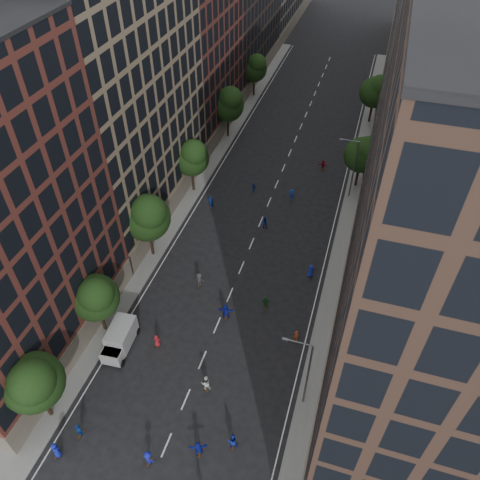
{
  "coord_description": "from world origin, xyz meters",
  "views": [
    {
      "loc": [
        11.39,
        -10.69,
        40.83
      ],
      "look_at": [
        -0.97,
        29.61,
        2.0
      ],
      "focal_mm": 35.0,
      "sensor_mm": 36.0,
      "label": 1
    }
  ],
  "objects": [
    {
      "name": "skater_9",
      "position": [
        -3.8,
        22.89,
        0.9
      ],
      "size": [
        1.17,
        0.69,
        1.8
      ],
      "primitive_type": "imported",
      "rotation": [
        0.0,
        0.0,
        3.13
      ],
      "color": "#38373C",
      "rests_on": "ground"
    },
    {
      "name": "bldg_right_a",
      "position": [
        19.0,
        15.0,
        18.0
      ],
      "size": [
        14.0,
        30.0,
        36.0
      ],
      "primitive_type": "cube",
      "color": "#402C22",
      "rests_on": "ground"
    },
    {
      "name": "tree_right_a",
      "position": [
        11.38,
        47.85,
        5.63
      ],
      "size": [
        5.0,
        5.0,
        8.39
      ],
      "color": "black",
      "rests_on": "ground"
    },
    {
      "name": "cargo_van",
      "position": [
        -8.52,
        12.53,
        1.37
      ],
      "size": [
        2.62,
        5.02,
        2.6
      ],
      "rotation": [
        0.0,
        0.0,
        0.07
      ],
      "color": "#B5B6B8",
      "rests_on": "ground"
    },
    {
      "name": "tree_right_b",
      "position": [
        11.39,
        67.85,
        5.96
      ],
      "size": [
        5.2,
        5.2,
        8.83
      ],
      "color": "black",
      "rests_on": "ground"
    },
    {
      "name": "skater_8",
      "position": [
        1.48,
        10.64,
        0.96
      ],
      "size": [
        1.15,
        1.05,
        1.92
      ],
      "primitive_type": "imported",
      "rotation": [
        0.0,
        0.0,
        3.56
      ],
      "color": "silver",
      "rests_on": "ground"
    },
    {
      "name": "skater_16",
      "position": [
        -2.72,
        42.11,
        0.75
      ],
      "size": [
        0.9,
        0.43,
        1.5
      ],
      "primitive_type": "imported",
      "rotation": [
        0.0,
        0.0,
        3.07
      ],
      "color": "navy",
      "rests_on": "ground"
    },
    {
      "name": "bldg_right_b",
      "position": [
        19.0,
        44.0,
        16.5
      ],
      "size": [
        14.0,
        28.0,
        33.0
      ],
      "primitive_type": "cube",
      "color": "#6F655B",
      "rests_on": "ground"
    },
    {
      "name": "sidewalk_left",
      "position": [
        -12.0,
        47.5,
        0.07
      ],
      "size": [
        4.0,
        105.0,
        0.15
      ],
      "primitive_type": "cube",
      "color": "slate",
      "rests_on": "ground"
    },
    {
      "name": "bldg_right_c",
      "position": [
        19.0,
        71.0,
        17.5
      ],
      "size": [
        14.0,
        26.0,
        35.0
      ],
      "primitive_type": "cube",
      "color": "#837056",
      "rests_on": "ground"
    },
    {
      "name": "skater_13",
      "position": [
        -7.4,
        36.88,
        0.97
      ],
      "size": [
        0.84,
        0.72,
        1.94
      ],
      "primitive_type": "imported",
      "rotation": [
        0.0,
        0.0,
        3.57
      ],
      "color": "#13329F",
      "rests_on": "ground"
    },
    {
      "name": "skater_7",
      "position": [
        8.5,
        18.6,
        0.75
      ],
      "size": [
        0.62,
        0.48,
        1.5
      ],
      "primitive_type": "imported",
      "rotation": [
        0.0,
        0.0,
        2.9
      ],
      "color": "#AB3E1C",
      "rests_on": "ground"
    },
    {
      "name": "bldg_left_c",
      "position": [
        -19.0,
        58.0,
        14.0
      ],
      "size": [
        14.0,
        20.0,
        28.0
      ],
      "primitive_type": "cube",
      "color": "brown",
      "rests_on": "ground"
    },
    {
      "name": "skater_10",
      "position": [
        4.37,
        21.9,
        0.85
      ],
      "size": [
        1.01,
        0.47,
        1.69
      ],
      "primitive_type": "imported",
      "rotation": [
        0.0,
        0.0,
        3.2
      ],
      "color": "#1A5620",
      "rests_on": "ground"
    },
    {
      "name": "skater_3",
      "position": [
        -0.75,
        2.71,
        0.84
      ],
      "size": [
        1.18,
        0.8,
        1.69
      ],
      "primitive_type": "imported",
      "rotation": [
        0.0,
        0.0,
        2.98
      ],
      "color": "#161EB3",
      "rests_on": "ground"
    },
    {
      "name": "skater_17",
      "position": [
        5.85,
        50.63,
        0.84
      ],
      "size": [
        1.62,
        0.74,
        1.68
      ],
      "primitive_type": "imported",
      "rotation": [
        0.0,
        0.0,
        3.3
      ],
      "color": "#AC1C2A",
      "rests_on": "ground"
    },
    {
      "name": "tree_left_2",
      "position": [
        -10.99,
        25.83,
        6.36
      ],
      "size": [
        5.6,
        5.6,
        9.45
      ],
      "color": "black",
      "rests_on": "ground"
    },
    {
      "name": "skater_14",
      "position": [
        0.75,
        34.91,
        0.87
      ],
      "size": [
        1.01,
        0.89,
        1.74
      ],
      "primitive_type": "imported",
      "rotation": [
        0.0,
        0.0,
        3.46
      ],
      "color": "#122294",
      "rests_on": "ground"
    },
    {
      "name": "tree_left_1",
      "position": [
        -11.02,
        13.86,
        5.55
      ],
      "size": [
        4.8,
        4.8,
        8.21
      ],
      "color": "black",
      "rests_on": "ground"
    },
    {
      "name": "skater_2",
      "position": [
        5.54,
        6.17,
        0.91
      ],
      "size": [
        1.05,
        0.92,
        1.81
      ],
      "primitive_type": "imported",
      "rotation": [
        0.0,
        0.0,
        3.45
      ],
      "color": "#152AAA",
      "rests_on": "ground"
    },
    {
      "name": "tree_left_3",
      "position": [
        -11.02,
        39.85,
        5.82
      ],
      "size": [
        5.0,
        5.0,
        8.58
      ],
      "color": "black",
      "rests_on": "ground"
    },
    {
      "name": "skater_12",
      "position": [
        8.21,
        28.07,
        0.83
      ],
      "size": [
        0.93,
        0.74,
        1.67
      ],
      "primitive_type": "imported",
      "rotation": [
        0.0,
        0.0,
        3.42
      ],
      "color": "#1522AD",
      "rests_on": "ground"
    },
    {
      "name": "streetlamp_far",
      "position": [
        10.37,
        45.0,
        5.17
      ],
      "size": [
        2.64,
        0.22,
        9.06
      ],
      "color": "#595B60",
      "rests_on": "ground"
    },
    {
      "name": "tree_left_0",
      "position": [
        -11.01,
        3.85,
        5.96
      ],
      "size": [
        5.2,
        5.2,
        8.83
      ],
      "color": "black",
      "rests_on": "ground"
    },
    {
      "name": "sidewalk_right",
      "position": [
        12.0,
        47.5,
        0.07
      ],
      "size": [
        4.0,
        105.0,
        0.15
      ],
      "primitive_type": "cube",
      "color": "slate",
      "rests_on": "ground"
    },
    {
      "name": "skater_0",
      "position": [
        -8.5,
        1.0,
        0.95
      ],
      "size": [
        1.07,
        0.87,
        1.89
      ],
      "primitive_type": "imported",
      "rotation": [
        0.0,
        0.0,
        2.82
      ],
      "color": "#1520AD",
      "rests_on": "ground"
    },
    {
      "name": "skater_6",
      "position": [
        -5.02,
        13.77,
        0.78
      ],
      "size": [
        0.85,
        0.64,
        1.56
      ],
      "primitive_type": "imported",
      "rotation": [
        0.0,
        0.0,
        3.35
      ],
      "color": "#AA1C26",
      "rests_on": "ground"
    },
    {
      "name": "bldg_left_b",
      "position": [
        -19.0,
        35.0,
        17.0
      ],
      "size": [
        14.0,
        26.0,
        34.0
      ],
      "primitive_type": "cube",
      "color": "#837056",
      "rests_on": "ground"
    },
    {
      "name": "tree_left_5",
      "position": [
        -11.02,
        71.86,
        5.68
      ],
      "size": [
        4.8,
        4.8,
        8.33
      ],
      "color": "black",
      "rests_on": "ground"
    },
    {
      "name": "ground",
      "position": [
        0.0,
        40.0,
        0.0
      ],
      "size": [
        240.0,
        240.0,
        0.0
      ],
      "primitive_type": "plane",
      "color": "black",
      "rests_on": "ground"
    },
    {
      "name": "skater_4",
      "position": [
        -7.61,
        3.12,
        0.85
      ],
      "size": [
        1.05,
        0.58,
        1.69
      ],
      "primitive_type": "imported",
      "rotation": [
        0.0,
        0.0,
        2.97
      ],
      "color": "#133FA1",
      "rests_on": "ground"
    },
    {
      "name": "streetlamp_near",
      "position": [
        10.37,
        12.0,
        5.17
      ],
      "size": [
        2.64,
        0.22,
        9.06
      ],
      "color": "#595B60",
      "rests_on": "ground"
    },
    {
      "name": "skater_5",
      "position": [
        2.96,
        4.71,
        0.86
      ],
      "size": [
        1.67,
        1.12,
        1.73
      ],
      "primitive_type": "imported",
      "rotation": [
        0.0,
        0.0,
        3.56
      ],
      "color": "#1622B3",
      "rests_on": "ground"
    },
    {
      "name": "tree_left_4",
      "position": [
        -11.0,
        55.84,
        6.1
      ],
      "size": [
        5.4,
        5.4,
        9.08
      ],
      "color": "black",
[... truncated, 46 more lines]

